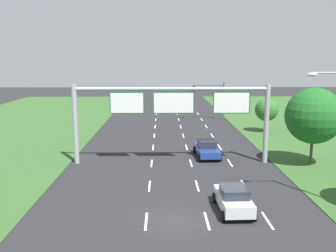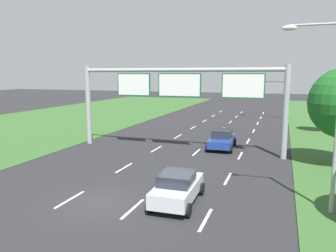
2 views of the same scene
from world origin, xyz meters
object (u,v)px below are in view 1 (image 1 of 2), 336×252
Objects in this scene: sign_gantry at (174,108)px; roadside_tree_mid at (314,116)px; traffic_light_mast at (211,94)px; car_near_red at (233,199)px; car_lead_silver at (207,149)px; roadside_tree_far at (267,110)px.

sign_gantry is 2.54× the size of roadside_tree_mid.
traffic_light_mast is at bearing 102.96° from roadside_tree_mid.
sign_gantry reaches higher than car_near_red.
car_near_red is at bearing -92.20° from car_lead_silver.
roadside_tree_far is (8.70, 24.38, 2.08)m from car_near_red.
roadside_tree_mid is at bearing -77.04° from traffic_light_mast.
car_near_red is 0.94× the size of roadside_tree_far.
roadside_tree_mid is (8.61, 9.78, 3.58)m from car_near_red.
car_near_red is 12.05m from sign_gantry.
roadside_tree_mid is 1.57× the size of roadside_tree_far.
car_lead_silver is at bearing -127.19° from roadside_tree_far.
car_near_red is at bearing -94.98° from traffic_light_mast.
roadside_tree_far is at bearing -59.83° from traffic_light_mast.
sign_gantry is at bearing -151.19° from car_lead_silver.
roadside_tree_mid is at bearing 46.80° from car_near_red.
car_near_red is 13.51m from roadside_tree_mid.
car_near_red is 0.60× the size of roadside_tree_mid.
traffic_light_mast reaches higher than car_near_red.
car_lead_silver is (-0.10, 12.78, -0.01)m from car_near_red.
roadside_tree_far is at bearing 89.64° from roadside_tree_mid.
car_lead_silver is 14.71m from roadside_tree_far.
car_lead_silver is 21.88m from traffic_light_mast.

